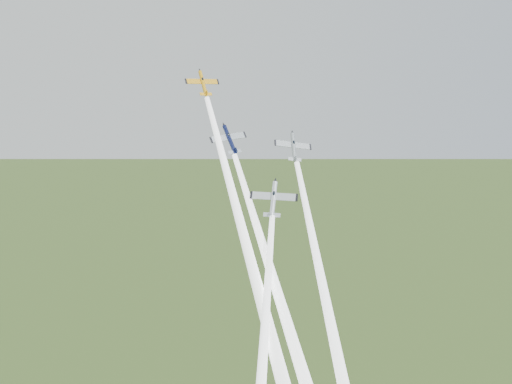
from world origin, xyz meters
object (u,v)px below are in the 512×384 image
Objects in this scene: plane_yellow at (203,83)px; plane_silver_low at (273,199)px; plane_navy at (230,139)px; plane_silver_right at (294,147)px.

plane_yellow is 0.81× the size of plane_silver_low.
plane_silver_right is (11.52, -1.68, -1.45)m from plane_navy.
plane_yellow reaches higher than plane_navy.
plane_silver_right is at bearing -27.38° from plane_navy.
plane_silver_low is at bearing -133.66° from plane_silver_right.
plane_yellow reaches higher than plane_silver_low.
plane_navy reaches higher than plane_silver_low.
plane_navy is (3.98, -5.68, -10.04)m from plane_yellow.
plane_silver_right is 11.92m from plane_silver_low.
plane_silver_right reaches higher than plane_silver_low.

